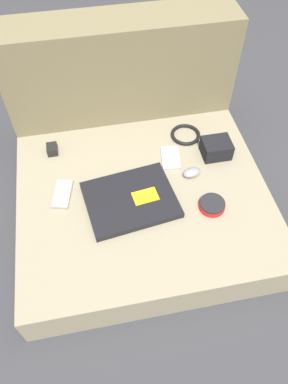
{
  "coord_description": "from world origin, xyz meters",
  "views": [
    {
      "loc": [
        -0.16,
        -0.82,
        1.25
      ],
      "look_at": [
        0.0,
        0.0,
        0.17
      ],
      "focal_mm": 35.0,
      "sensor_mm": 36.0,
      "label": 1
    }
  ],
  "objects_px": {
    "camera_pouch": "(216,148)",
    "laptop": "(130,200)",
    "charger_brick": "(52,149)",
    "phone_silver": "(62,194)",
    "computer_mouse": "(192,172)",
    "speaker_puck": "(212,205)",
    "phone_black": "(170,158)"
  },
  "relations": [
    {
      "from": "computer_mouse",
      "to": "charger_brick",
      "type": "distance_m",
      "value": 0.56
    },
    {
      "from": "camera_pouch",
      "to": "laptop",
      "type": "bearing_deg",
      "value": -155.72
    },
    {
      "from": "laptop",
      "to": "phone_black",
      "type": "distance_m",
      "value": 0.26
    },
    {
      "from": "speaker_puck",
      "to": "charger_brick",
      "type": "height_order",
      "value": "charger_brick"
    },
    {
      "from": "computer_mouse",
      "to": "phone_silver",
      "type": "bearing_deg",
      "value": 168.71
    },
    {
      "from": "computer_mouse",
      "to": "speaker_puck",
      "type": "distance_m",
      "value": 0.16
    },
    {
      "from": "speaker_puck",
      "to": "laptop",
      "type": "bearing_deg",
      "value": 164.13
    },
    {
      "from": "computer_mouse",
      "to": "speaker_puck",
      "type": "xyz_separation_m",
      "value": [
        0.03,
        -0.16,
        -0.0
      ]
    },
    {
      "from": "speaker_puck",
      "to": "phone_silver",
      "type": "height_order",
      "value": "speaker_puck"
    },
    {
      "from": "laptop",
      "to": "phone_silver",
      "type": "bearing_deg",
      "value": 154.38
    },
    {
      "from": "laptop",
      "to": "computer_mouse",
      "type": "distance_m",
      "value": 0.26
    },
    {
      "from": "speaker_puck",
      "to": "phone_black",
      "type": "bearing_deg",
      "value": 109.28
    },
    {
      "from": "computer_mouse",
      "to": "camera_pouch",
      "type": "bearing_deg",
      "value": 24.17
    },
    {
      "from": "laptop",
      "to": "speaker_puck",
      "type": "relative_size",
      "value": 3.69
    },
    {
      "from": "charger_brick",
      "to": "laptop",
      "type": "bearing_deg",
      "value": -48.91
    },
    {
      "from": "laptop",
      "to": "speaker_puck",
      "type": "height_order",
      "value": "same"
    },
    {
      "from": "phone_silver",
      "to": "charger_brick",
      "type": "bearing_deg",
      "value": 110.04
    },
    {
      "from": "laptop",
      "to": "phone_black",
      "type": "bearing_deg",
      "value": 35.25
    },
    {
      "from": "phone_silver",
      "to": "phone_black",
      "type": "xyz_separation_m",
      "value": [
        0.43,
        0.1,
        -0.0
      ]
    },
    {
      "from": "charger_brick",
      "to": "phone_silver",
      "type": "bearing_deg",
      "value": -83.76
    },
    {
      "from": "computer_mouse",
      "to": "camera_pouch",
      "type": "distance_m",
      "value": 0.15
    },
    {
      "from": "computer_mouse",
      "to": "camera_pouch",
      "type": "height_order",
      "value": "camera_pouch"
    },
    {
      "from": "phone_silver",
      "to": "phone_black",
      "type": "relative_size",
      "value": 1.09
    },
    {
      "from": "laptop",
      "to": "camera_pouch",
      "type": "xyz_separation_m",
      "value": [
        0.37,
        0.17,
        0.02
      ]
    },
    {
      "from": "computer_mouse",
      "to": "phone_silver",
      "type": "xyz_separation_m",
      "value": [
        -0.49,
        -0.0,
        -0.01
      ]
    },
    {
      "from": "phone_silver",
      "to": "charger_brick",
      "type": "relative_size",
      "value": 2.61
    },
    {
      "from": "speaker_puck",
      "to": "camera_pouch",
      "type": "xyz_separation_m",
      "value": [
        0.09,
        0.25,
        0.02
      ]
    },
    {
      "from": "laptop",
      "to": "phone_black",
      "type": "height_order",
      "value": "laptop"
    },
    {
      "from": "speaker_puck",
      "to": "phone_black",
      "type": "relative_size",
      "value": 0.73
    },
    {
      "from": "laptop",
      "to": "computer_mouse",
      "type": "bearing_deg",
      "value": 10.18
    },
    {
      "from": "laptop",
      "to": "speaker_puck",
      "type": "bearing_deg",
      "value": -23.45
    },
    {
      "from": "speaker_puck",
      "to": "phone_silver",
      "type": "bearing_deg",
      "value": 163.13
    }
  ]
}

